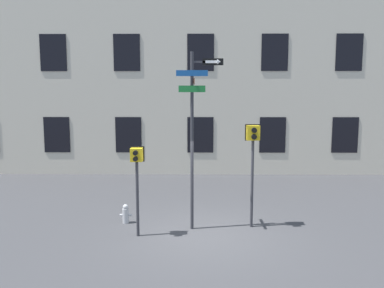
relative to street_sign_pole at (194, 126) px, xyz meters
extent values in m
plane|color=#38383A|center=(0.26, -0.54, -2.92)|extent=(60.00, 60.00, 0.00)
cube|color=beige|center=(0.26, 7.82, 2.83)|extent=(24.00, 0.60, 11.51)
cube|color=black|center=(-6.60, 7.50, -1.00)|extent=(1.23, 0.03, 1.69)
cube|color=black|center=(-3.17, 7.50, -1.00)|extent=(1.23, 0.03, 1.69)
cube|color=black|center=(0.26, 7.50, -1.00)|extent=(1.23, 0.03, 1.69)
cube|color=black|center=(3.69, 7.50, -1.00)|extent=(1.23, 0.03, 1.69)
cube|color=black|center=(7.12, 7.50, -1.00)|extent=(1.23, 0.03, 1.69)
cube|color=black|center=(-6.60, 7.50, 2.83)|extent=(1.23, 0.03, 1.69)
cube|color=black|center=(-3.17, 7.50, 2.83)|extent=(1.23, 0.03, 1.69)
cube|color=black|center=(0.26, 7.50, 2.83)|extent=(1.23, 0.03, 1.69)
cube|color=black|center=(3.69, 7.50, 2.83)|extent=(1.23, 0.03, 1.69)
cube|color=black|center=(7.12, 7.50, 2.83)|extent=(1.23, 0.03, 1.69)
cylinder|color=#2D2D33|center=(-0.06, 0.01, -0.47)|extent=(0.09, 0.09, 4.90)
cube|color=#2D2D33|center=(0.22, 0.01, 1.71)|extent=(0.56, 0.05, 0.05)
cube|color=#14478C|center=(-0.06, -0.05, 1.41)|extent=(0.85, 0.02, 0.16)
cube|color=brown|center=(0.00, 0.01, 1.19)|extent=(0.02, 0.88, 0.14)
cube|color=#196B2D|center=(-0.06, -0.05, 0.99)|extent=(0.72, 0.02, 0.18)
cube|color=black|center=(0.50, -0.01, 1.71)|extent=(0.56, 0.02, 0.18)
cube|color=white|center=(0.46, -0.02, 1.71)|extent=(0.32, 0.01, 0.07)
cone|color=white|center=(0.66, -0.02, 1.71)|extent=(0.10, 0.14, 0.14)
cylinder|color=#2D2D33|center=(-1.50, -0.55, -1.91)|extent=(0.08, 0.08, 2.03)
cube|color=gold|center=(-1.50, -0.55, -0.72)|extent=(0.31, 0.26, 0.35)
cube|color=black|center=(-1.50, -0.41, -0.72)|extent=(0.37, 0.02, 0.41)
cylinder|color=black|center=(-1.50, -0.74, -0.64)|extent=(0.12, 0.12, 0.12)
cylinder|color=black|center=(-1.50, -0.74, -0.80)|extent=(0.12, 0.12, 0.12)
cylinder|color=silver|center=(-1.50, -0.69, -0.64)|extent=(0.10, 0.01, 0.10)
cylinder|color=#2D2D33|center=(1.64, 0.19, -1.67)|extent=(0.08, 0.08, 2.50)
cube|color=gold|center=(1.64, 0.19, -0.22)|extent=(0.35, 0.26, 0.41)
cube|color=black|center=(1.64, 0.33, -0.22)|extent=(0.41, 0.02, 0.47)
cylinder|color=black|center=(1.64, 0.00, -0.12)|extent=(0.14, 0.12, 0.14)
cylinder|color=black|center=(1.64, 0.00, -0.31)|extent=(0.14, 0.12, 0.14)
cylinder|color=orange|center=(1.64, 0.05, -0.12)|extent=(0.11, 0.01, 0.11)
cylinder|color=#A5A5A8|center=(-2.02, 0.48, -2.71)|extent=(0.19, 0.19, 0.43)
sphere|color=#A5A5A8|center=(-2.02, 0.48, -2.44)|extent=(0.16, 0.16, 0.16)
cylinder|color=#A5A5A8|center=(-2.16, 0.48, -2.69)|extent=(0.08, 0.07, 0.07)
cylinder|color=#A5A5A8|center=(-1.89, 0.48, -2.69)|extent=(0.08, 0.07, 0.07)
camera|label=1|loc=(0.05, -10.19, 0.76)|focal=35.00mm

